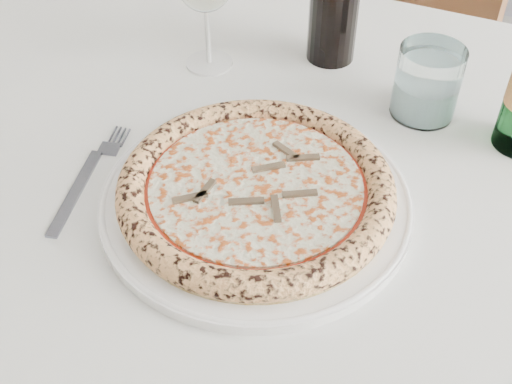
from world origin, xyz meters
The scene contains 6 objects.
dining_table centered at (-0.23, -0.16, 0.68)m, with size 1.67×1.09×0.76m.
chair_far centered at (-0.18, 0.62, 0.53)m, with size 0.53×0.53×0.93m.
plate centered at (-0.23, -0.26, 0.76)m, with size 0.37×0.37×0.02m.
pizza centered at (-0.23, -0.26, 0.78)m, with size 0.32×0.32×0.03m.
fork centered at (-0.44, -0.28, 0.76)m, with size 0.04×0.21×0.00m.
tumbler centered at (-0.07, -0.01, 0.80)m, with size 0.09×0.09×0.10m.
Camera 1 is at (-0.06, -0.77, 1.29)m, focal length 45.00 mm.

